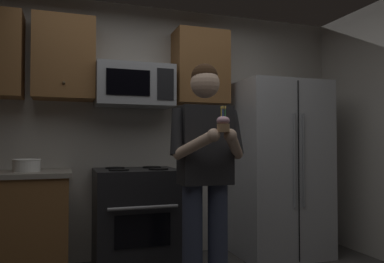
{
  "coord_description": "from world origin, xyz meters",
  "views": [
    {
      "loc": [
        -0.77,
        -2.15,
        1.17
      ],
      "look_at": [
        0.1,
        0.47,
        1.25
      ],
      "focal_mm": 35.16,
      "sensor_mm": 36.0,
      "label": 1
    }
  ],
  "objects_px": {
    "cupcake": "(223,124)",
    "oven_range": "(136,218)",
    "microwave": "(134,86)",
    "refrigerator": "(278,168)",
    "person": "(206,166)",
    "bowl_large_white": "(27,165)"
  },
  "relations": [
    {
      "from": "oven_range",
      "to": "person",
      "type": "height_order",
      "value": "person"
    },
    {
      "from": "person",
      "to": "refrigerator",
      "type": "bearing_deg",
      "value": 37.01
    },
    {
      "from": "person",
      "to": "cupcake",
      "type": "relative_size",
      "value": 10.13
    },
    {
      "from": "oven_range",
      "to": "bowl_large_white",
      "type": "xyz_separation_m",
      "value": [
        -0.95,
        0.02,
        0.51
      ]
    },
    {
      "from": "refrigerator",
      "to": "person",
      "type": "relative_size",
      "value": 1.02
    },
    {
      "from": "person",
      "to": "cupcake",
      "type": "distance_m",
      "value": 0.44
    },
    {
      "from": "oven_range",
      "to": "cupcake",
      "type": "xyz_separation_m",
      "value": [
        0.36,
        -1.23,
        0.83
      ]
    },
    {
      "from": "refrigerator",
      "to": "oven_range",
      "type": "bearing_deg",
      "value": 178.5
    },
    {
      "from": "oven_range",
      "to": "refrigerator",
      "type": "relative_size",
      "value": 0.52
    },
    {
      "from": "microwave",
      "to": "bowl_large_white",
      "type": "bearing_deg",
      "value": -173.83
    },
    {
      "from": "bowl_large_white",
      "to": "cupcake",
      "type": "xyz_separation_m",
      "value": [
        1.3,
        -1.25,
        0.32
      ]
    },
    {
      "from": "microwave",
      "to": "bowl_large_white",
      "type": "xyz_separation_m",
      "value": [
        -0.95,
        -0.1,
        -0.74
      ]
    },
    {
      "from": "microwave",
      "to": "refrigerator",
      "type": "distance_m",
      "value": 1.72
    },
    {
      "from": "oven_range",
      "to": "microwave",
      "type": "xyz_separation_m",
      "value": [
        0.0,
        0.12,
        1.26
      ]
    },
    {
      "from": "cupcake",
      "to": "refrigerator",
      "type": "bearing_deg",
      "value": 46.16
    },
    {
      "from": "cupcake",
      "to": "oven_range",
      "type": "bearing_deg",
      "value": 106.11
    },
    {
      "from": "bowl_large_white",
      "to": "refrigerator",
      "type": "bearing_deg",
      "value": -1.32
    },
    {
      "from": "microwave",
      "to": "refrigerator",
      "type": "relative_size",
      "value": 0.41
    },
    {
      "from": "microwave",
      "to": "person",
      "type": "xyz_separation_m",
      "value": [
        0.36,
        -1.02,
        -0.72
      ]
    },
    {
      "from": "microwave",
      "to": "cupcake",
      "type": "distance_m",
      "value": 1.46
    },
    {
      "from": "bowl_large_white",
      "to": "cupcake",
      "type": "bearing_deg",
      "value": -43.78
    },
    {
      "from": "microwave",
      "to": "person",
      "type": "height_order",
      "value": "microwave"
    }
  ]
}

